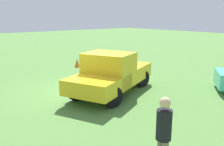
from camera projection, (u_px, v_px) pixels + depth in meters
name	position (u px, v px, depth m)	size (l,w,h in m)	color
ground_plane	(87.00, 92.00, 11.03)	(80.00, 80.00, 0.00)	#54843D
pickup_truck	(111.00, 73.00, 10.53)	(5.11, 3.64, 1.81)	black
person_bystander	(164.00, 133.00, 5.04)	(0.42, 0.42, 1.76)	#7A6B51
traffic_cone	(77.00, 63.00, 16.23)	(0.32, 0.32, 0.55)	orange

